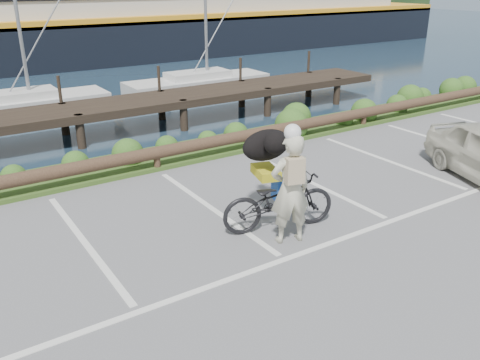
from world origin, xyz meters
name	(u,v)px	position (x,y,z in m)	size (l,w,h in m)	color
ground	(270,250)	(0.00, 0.00, 0.00)	(72.00, 72.00, 0.00)	#5C5C5F
vegetation_strip	(146,160)	(0.00, 5.30, 0.05)	(34.00, 1.60, 0.10)	#3D5B21
log_rail	(158,170)	(0.00, 4.60, 0.00)	(32.00, 0.30, 0.60)	#443021
bicycle	(279,201)	(0.59, 0.57, 0.56)	(0.74, 2.13, 1.12)	black
cyclist	(290,189)	(0.46, 0.09, 0.99)	(0.72, 0.47, 1.98)	beige
dog	(266,145)	(0.78, 1.23, 1.42)	(1.03, 0.50, 0.60)	black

